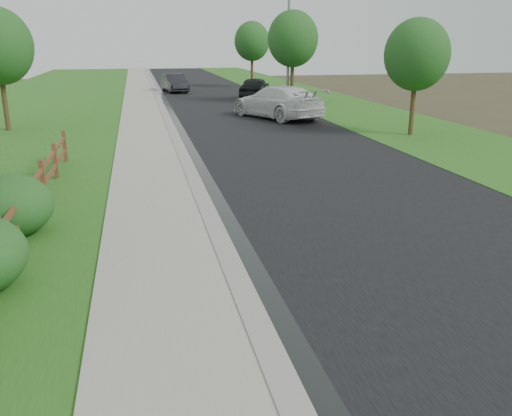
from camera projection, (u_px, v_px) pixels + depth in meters
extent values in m
cube|color=black|center=(217.00, 98.00, 39.10)|extent=(8.00, 90.00, 0.02)
cube|color=gray|center=(158.00, 99.00, 38.23)|extent=(0.40, 90.00, 0.12)
cube|color=black|center=(163.00, 99.00, 38.32)|extent=(0.50, 90.00, 0.00)
cube|color=gray|center=(140.00, 100.00, 37.97)|extent=(2.20, 90.00, 0.10)
cube|color=#1D5718|center=(112.00, 100.00, 37.59)|extent=(1.60, 90.00, 0.06)
cube|color=#1D5718|center=(32.00, 102.00, 36.54)|extent=(9.00, 90.00, 0.04)
cube|color=#1D5718|center=(308.00, 96.00, 40.50)|extent=(6.00, 90.00, 0.04)
cube|color=#54381C|center=(0.00, 247.00, 9.46)|extent=(0.12, 0.12, 1.10)
cube|color=#54381C|center=(26.00, 208.00, 11.70)|extent=(0.12, 0.12, 1.10)
cube|color=#54381C|center=(43.00, 181.00, 13.94)|extent=(0.12, 0.12, 1.10)
cube|color=#54381C|center=(55.00, 162.00, 16.18)|extent=(0.12, 0.12, 1.10)
cube|color=#54381C|center=(65.00, 147.00, 18.42)|extent=(0.12, 0.12, 1.10)
cube|color=#54381C|center=(15.00, 230.00, 10.61)|extent=(0.08, 2.35, 0.10)
cube|color=#54381C|center=(12.00, 211.00, 10.50)|extent=(0.08, 2.35, 0.10)
cube|color=#54381C|center=(36.00, 197.00, 12.85)|extent=(0.08, 2.35, 0.10)
cube|color=#54381C|center=(34.00, 181.00, 12.74)|extent=(0.08, 2.35, 0.10)
cube|color=#54381C|center=(50.00, 174.00, 15.09)|extent=(0.08, 2.35, 0.10)
cube|color=#54381C|center=(48.00, 160.00, 14.98)|extent=(0.08, 2.35, 0.10)
cube|color=#54381C|center=(61.00, 157.00, 17.33)|extent=(0.08, 2.35, 0.10)
cube|color=#54381C|center=(59.00, 144.00, 17.22)|extent=(0.08, 2.35, 0.10)
imported|color=silver|center=(277.00, 102.00, 28.91)|extent=(4.56, 6.37, 1.71)
imported|color=black|center=(255.00, 88.00, 38.50)|extent=(3.33, 4.87, 1.54)
imported|color=black|center=(175.00, 83.00, 43.75)|extent=(2.06, 4.48, 1.42)
cylinder|color=gray|center=(288.00, 35.00, 35.02)|extent=(0.17, 0.17, 8.66)
ellipsoid|color=#1E4D1B|center=(8.00, 206.00, 11.41)|extent=(1.94, 1.94, 1.34)
cylinder|color=#332315|center=(4.00, 95.00, 24.64)|extent=(0.23, 0.23, 3.31)
cylinder|color=#332315|center=(413.00, 101.00, 23.44)|extent=(0.21, 0.21, 3.02)
ellipsoid|color=#1E4D1B|center=(417.00, 54.00, 22.86)|extent=(2.76, 2.76, 3.03)
cylinder|color=#332315|center=(292.00, 76.00, 35.57)|extent=(0.25, 0.25, 3.61)
ellipsoid|color=#1E4D1B|center=(293.00, 39.00, 34.88)|extent=(3.26, 3.26, 3.59)
cylinder|color=#332315|center=(252.00, 68.00, 47.57)|extent=(0.24, 0.24, 3.46)
ellipsoid|color=#1E4D1B|center=(252.00, 41.00, 46.91)|extent=(3.06, 3.06, 3.36)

